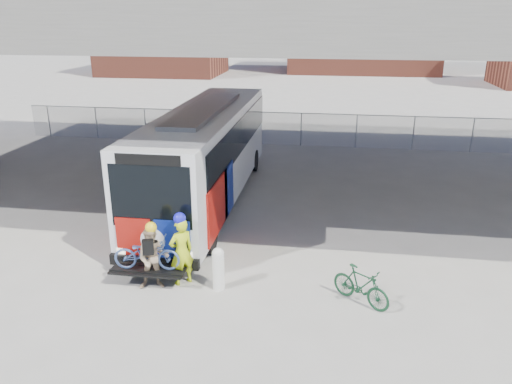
% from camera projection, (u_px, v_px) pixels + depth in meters
% --- Properties ---
extents(ground, '(160.00, 160.00, 0.00)m').
position_uv_depth(ground, '(246.00, 232.00, 16.78)').
color(ground, '#9E9991').
rests_on(ground, ground).
extents(bus, '(2.67, 12.94, 3.69)m').
position_uv_depth(bus, '(206.00, 148.00, 18.90)').
color(bus, silver).
rests_on(bus, ground).
extents(overpass, '(40.00, 16.00, 7.95)m').
position_uv_depth(overpass, '(264.00, 25.00, 18.30)').
color(overpass, '#605E59').
rests_on(overpass, ground).
extents(chainlink_fence, '(30.00, 0.06, 30.00)m').
position_uv_depth(chainlink_fence, '(283.00, 120.00, 27.47)').
color(chainlink_fence, gray).
rests_on(chainlink_fence, ground).
extents(brick_buildings, '(54.00, 22.00, 12.00)m').
position_uv_depth(brick_buildings, '(325.00, 27.00, 59.67)').
color(brick_buildings, brown).
rests_on(brick_buildings, ground).
extents(bollard, '(0.31, 0.31, 1.20)m').
position_uv_depth(bollard, '(218.00, 267.00, 13.08)').
color(bollard, beige).
rests_on(bollard, ground).
extents(cyclist_hivis, '(0.81, 0.80, 2.06)m').
position_uv_depth(cyclist_hivis, '(181.00, 250.00, 13.26)').
color(cyclist_hivis, '#C9E117').
rests_on(cyclist_hivis, ground).
extents(cyclist_tan, '(0.99, 0.86, 1.90)m').
position_uv_depth(cyclist_tan, '(153.00, 257.00, 13.07)').
color(cyclist_tan, tan).
rests_on(cyclist_tan, ground).
extents(bike_parked, '(1.61, 1.36, 0.99)m').
position_uv_depth(bike_parked, '(361.00, 286.00, 12.48)').
color(bike_parked, '#143E24').
rests_on(bike_parked, ground).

